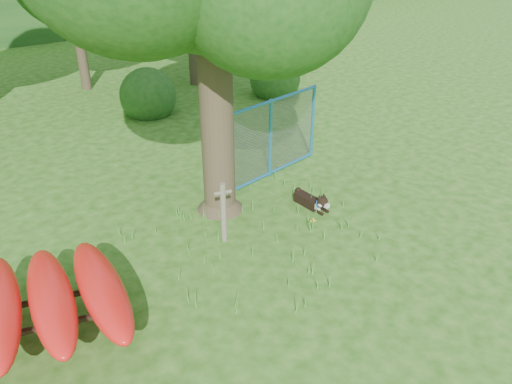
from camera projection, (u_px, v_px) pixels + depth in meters
ground at (289, 269)px, 8.98m from camera, size 80.00×80.00×0.00m
wooden_post at (223, 211)px, 9.48m from camera, size 0.34×0.17×1.26m
kayak_rack at (25, 304)px, 7.12m from camera, size 3.16×3.41×0.92m
husky_dog at (313, 201)px, 10.83m from camera, size 0.26×1.04×0.46m
fence_section at (270, 139)px, 11.86m from camera, size 3.29×0.50×3.22m
wildflower_clump at (313, 221)px, 10.03m from camera, size 0.12×0.10×0.25m
shrub_right at (275, 95)px, 18.05m from camera, size 1.80×1.80×1.80m
shrub_mid at (150, 114)px, 16.27m from camera, size 1.80×1.80×1.80m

